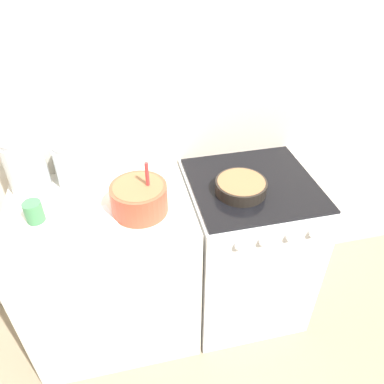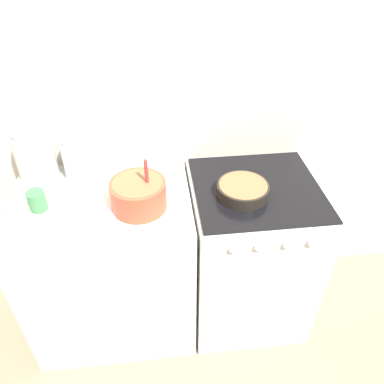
{
  "view_description": "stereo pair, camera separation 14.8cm",
  "coord_description": "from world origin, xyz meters",
  "px_view_note": "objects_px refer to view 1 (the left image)",
  "views": [
    {
      "loc": [
        -0.29,
        -1.07,
        2.0
      ],
      "look_at": [
        0.01,
        0.24,
        0.97
      ],
      "focal_mm": 35.0,
      "sensor_mm": 36.0,
      "label": 1
    },
    {
      "loc": [
        -0.15,
        -1.09,
        2.0
      ],
      "look_at": [
        0.01,
        0.24,
        0.97
      ],
      "focal_mm": 35.0,
      "sensor_mm": 36.0,
      "label": 2
    }
  ],
  "objects_px": {
    "storage_jar_left": "(27,169)",
    "storage_jar_middle": "(75,167)",
    "stove": "(245,249)",
    "baking_pan": "(241,186)",
    "mixing_bowl": "(139,197)",
    "tin_can": "(34,212)"
  },
  "relations": [
    {
      "from": "storage_jar_left",
      "to": "storage_jar_middle",
      "type": "bearing_deg",
      "value": -0.0
    },
    {
      "from": "stove",
      "to": "storage_jar_middle",
      "type": "height_order",
      "value": "storage_jar_middle"
    },
    {
      "from": "storage_jar_left",
      "to": "storage_jar_middle",
      "type": "relative_size",
      "value": 1.23
    },
    {
      "from": "baking_pan",
      "to": "storage_jar_left",
      "type": "distance_m",
      "value": 0.99
    },
    {
      "from": "stove",
      "to": "mixing_bowl",
      "type": "bearing_deg",
      "value": -171.78
    },
    {
      "from": "mixing_bowl",
      "to": "storage_jar_left",
      "type": "height_order",
      "value": "storage_jar_left"
    },
    {
      "from": "mixing_bowl",
      "to": "tin_can",
      "type": "height_order",
      "value": "mixing_bowl"
    },
    {
      "from": "stove",
      "to": "mixing_bowl",
      "type": "distance_m",
      "value": 0.78
    },
    {
      "from": "mixing_bowl",
      "to": "storage_jar_middle",
      "type": "xyz_separation_m",
      "value": [
        -0.27,
        0.28,
        0.02
      ]
    },
    {
      "from": "mixing_bowl",
      "to": "baking_pan",
      "type": "distance_m",
      "value": 0.48
    },
    {
      "from": "baking_pan",
      "to": "storage_jar_left",
      "type": "xyz_separation_m",
      "value": [
        -0.96,
        0.25,
        0.08
      ]
    },
    {
      "from": "storage_jar_middle",
      "to": "tin_can",
      "type": "height_order",
      "value": "storage_jar_middle"
    },
    {
      "from": "storage_jar_middle",
      "to": "storage_jar_left",
      "type": "bearing_deg",
      "value": 180.0
    },
    {
      "from": "baking_pan",
      "to": "storage_jar_middle",
      "type": "distance_m",
      "value": 0.79
    },
    {
      "from": "mixing_bowl",
      "to": "storage_jar_middle",
      "type": "bearing_deg",
      "value": 134.74
    },
    {
      "from": "stove",
      "to": "storage_jar_left",
      "type": "distance_m",
      "value": 1.21
    },
    {
      "from": "mixing_bowl",
      "to": "stove",
      "type": "bearing_deg",
      "value": 8.22
    },
    {
      "from": "mixing_bowl",
      "to": "baking_pan",
      "type": "bearing_deg",
      "value": 3.5
    },
    {
      "from": "stove",
      "to": "storage_jar_left",
      "type": "bearing_deg",
      "value": 169.49
    },
    {
      "from": "baking_pan",
      "to": "storage_jar_middle",
      "type": "xyz_separation_m",
      "value": [
        -0.75,
        0.25,
        0.06
      ]
    },
    {
      "from": "baking_pan",
      "to": "tin_can",
      "type": "relative_size",
      "value": 2.58
    },
    {
      "from": "stove",
      "to": "tin_can",
      "type": "xyz_separation_m",
      "value": [
        -1.01,
        -0.05,
        0.51
      ]
    }
  ]
}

